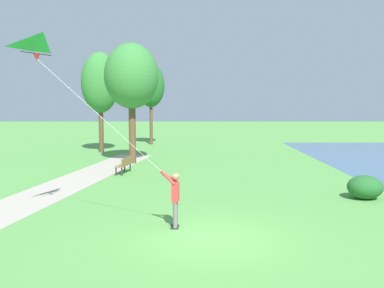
{
  "coord_description": "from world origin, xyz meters",
  "views": [
    {
      "loc": [
        -0.59,
        -11.71,
        4.06
      ],
      "look_at": [
        -0.52,
        1.51,
        2.6
      ],
      "focal_mm": 39.08,
      "sensor_mm": 36.0,
      "label": 1
    }
  ],
  "objects_px": {
    "tree_lakeside_near": "(100,83)",
    "tree_treeline_right": "(151,86)",
    "lakeside_shrub": "(365,187)",
    "tree_lakeside_far": "(131,77)",
    "person_kite_flyer": "(175,195)",
    "park_bench_near_walkway": "(124,164)",
    "flying_kite": "(43,47)"
  },
  "relations": [
    {
      "from": "park_bench_near_walkway",
      "to": "lakeside_shrub",
      "type": "relative_size",
      "value": 1.1
    },
    {
      "from": "tree_lakeside_near",
      "to": "park_bench_near_walkway",
      "type": "bearing_deg",
      "value": -70.72
    },
    {
      "from": "tree_lakeside_far",
      "to": "person_kite_flyer",
      "type": "bearing_deg",
      "value": -76.67
    },
    {
      "from": "park_bench_near_walkway",
      "to": "tree_lakeside_far",
      "type": "bearing_deg",
      "value": 90.47
    },
    {
      "from": "lakeside_shrub",
      "to": "flying_kite",
      "type": "bearing_deg",
      "value": -162.58
    },
    {
      "from": "person_kite_flyer",
      "to": "park_bench_near_walkway",
      "type": "distance_m",
      "value": 9.99
    },
    {
      "from": "person_kite_flyer",
      "to": "tree_lakeside_far",
      "type": "relative_size",
      "value": 0.25
    },
    {
      "from": "tree_treeline_right",
      "to": "person_kite_flyer",
      "type": "bearing_deg",
      "value": -83.02
    },
    {
      "from": "park_bench_near_walkway",
      "to": "tree_treeline_right",
      "type": "distance_m",
      "value": 14.81
    },
    {
      "from": "flying_kite",
      "to": "tree_lakeside_near",
      "type": "height_order",
      "value": "tree_lakeside_near"
    },
    {
      "from": "person_kite_flyer",
      "to": "tree_lakeside_far",
      "type": "xyz_separation_m",
      "value": [
        -3.08,
        12.98,
        4.28
      ]
    },
    {
      "from": "tree_lakeside_far",
      "to": "tree_lakeside_near",
      "type": "xyz_separation_m",
      "value": [
        -3.04,
        5.29,
        -0.2
      ]
    },
    {
      "from": "flying_kite",
      "to": "tree_treeline_right",
      "type": "bearing_deg",
      "value": 87.41
    },
    {
      "from": "tree_lakeside_far",
      "to": "tree_treeline_right",
      "type": "distance_m",
      "value": 10.61
    },
    {
      "from": "lakeside_shrub",
      "to": "tree_lakeside_far",
      "type": "bearing_deg",
      "value": 138.93
    },
    {
      "from": "tree_treeline_right",
      "to": "park_bench_near_walkway",
      "type": "bearing_deg",
      "value": -90.65
    },
    {
      "from": "person_kite_flyer",
      "to": "tree_lakeside_far",
      "type": "bearing_deg",
      "value": 103.33
    },
    {
      "from": "person_kite_flyer",
      "to": "park_bench_near_walkway",
      "type": "xyz_separation_m",
      "value": [
        -3.05,
        9.5,
        -0.54
      ]
    },
    {
      "from": "person_kite_flyer",
      "to": "tree_treeline_right",
      "type": "bearing_deg",
      "value": 96.98
    },
    {
      "from": "person_kite_flyer",
      "to": "flying_kite",
      "type": "height_order",
      "value": "flying_kite"
    },
    {
      "from": "person_kite_flyer",
      "to": "lakeside_shrub",
      "type": "relative_size",
      "value": 1.3
    },
    {
      "from": "park_bench_near_walkway",
      "to": "lakeside_shrub",
      "type": "height_order",
      "value": "lakeside_shrub"
    },
    {
      "from": "tree_lakeside_far",
      "to": "tree_lakeside_near",
      "type": "bearing_deg",
      "value": 119.89
    },
    {
      "from": "flying_kite",
      "to": "park_bench_near_walkway",
      "type": "bearing_deg",
      "value": 84.49
    },
    {
      "from": "park_bench_near_walkway",
      "to": "tree_lakeside_near",
      "type": "xyz_separation_m",
      "value": [
        -3.07,
        8.78,
        4.61
      ]
    },
    {
      "from": "park_bench_near_walkway",
      "to": "person_kite_flyer",
      "type": "bearing_deg",
      "value": -72.21
    },
    {
      "from": "tree_treeline_right",
      "to": "lakeside_shrub",
      "type": "xyz_separation_m",
      "value": [
        10.42,
        -19.85,
        -4.59
      ]
    },
    {
      "from": "person_kite_flyer",
      "to": "lakeside_shrub",
      "type": "distance_m",
      "value": 8.43
    },
    {
      "from": "tree_lakeside_near",
      "to": "tree_treeline_right",
      "type": "xyz_separation_m",
      "value": [
        3.23,
        5.32,
        -0.06
      ]
    },
    {
      "from": "park_bench_near_walkway",
      "to": "lakeside_shrub",
      "type": "bearing_deg",
      "value": -28.56
    },
    {
      "from": "person_kite_flyer",
      "to": "flying_kite",
      "type": "xyz_separation_m",
      "value": [
        -3.95,
        0.13,
        4.53
      ]
    },
    {
      "from": "tree_lakeside_near",
      "to": "flying_kite",
      "type": "bearing_deg",
      "value": -83.19
    }
  ]
}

